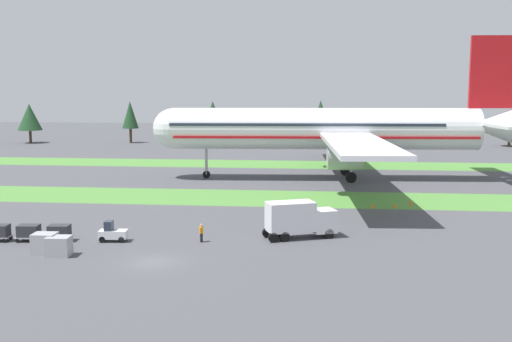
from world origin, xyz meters
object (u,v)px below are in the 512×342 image
object	(u,v)px
taxiway_marker_3	(289,205)
cargo_dolly_second	(29,231)
cargo_dolly_lead	(59,232)
airliner	(334,129)
taxiway_marker_0	(373,205)
uld_container_0	(45,243)
taxiway_marker_1	(395,205)
baggage_tug	(112,233)
catering_truck	(299,218)
taxiway_marker_2	(411,203)
ground_crew_marshaller	(201,232)
uld_container_1	(59,246)

from	to	relation	value
taxiway_marker_3	cargo_dolly_second	bearing A→B (deg)	-140.86
cargo_dolly_lead	cargo_dolly_second	xyz separation A→B (m)	(-2.89, -0.25, 0.00)
airliner	taxiway_marker_0	xyz separation A→B (m)	(4.23, -23.41, -7.67)
cargo_dolly_lead	cargo_dolly_second	world-z (taller)	same
uld_container_0	taxiway_marker_1	distance (m)	40.76
baggage_tug	taxiway_marker_0	xyz separation A→B (m)	(25.89, 18.71, -0.47)
taxiway_marker_1	taxiway_marker_0	bearing A→B (deg)	-168.33
airliner	taxiway_marker_3	distance (m)	25.42
cargo_dolly_second	taxiway_marker_0	xyz separation A→B (m)	(33.78, 19.39, -0.58)
catering_truck	taxiway_marker_0	xyz separation A→B (m)	(8.39, 15.66, -1.61)
uld_container_0	taxiway_marker_0	world-z (taller)	uld_container_0
airliner	taxiway_marker_3	size ratio (longest dim) A/B	152.12
cargo_dolly_second	uld_container_0	world-z (taller)	uld_container_0
airliner	taxiway_marker_2	size ratio (longest dim) A/B	102.98
catering_truck	taxiway_marker_3	world-z (taller)	catering_truck
airliner	taxiway_marker_3	bearing A→B (deg)	162.55
taxiway_marker_1	ground_crew_marshaller	bearing A→B (deg)	-137.15
baggage_tug	uld_container_1	world-z (taller)	baggage_tug
cargo_dolly_lead	ground_crew_marshaller	bearing A→B (deg)	89.35
taxiway_marker_2	taxiway_marker_3	distance (m)	15.02
taxiway_marker_1	catering_truck	bearing A→B (deg)	-124.25
cargo_dolly_lead	uld_container_1	distance (m)	5.30
airliner	catering_truck	distance (m)	39.75
baggage_tug	ground_crew_marshaller	xyz separation A→B (m)	(8.40, 0.58, 0.13)
uld_container_1	taxiway_marker_1	world-z (taller)	uld_container_1
taxiway_marker_2	taxiway_marker_3	size ratio (longest dim) A/B	1.48
cargo_dolly_lead	taxiway_marker_2	world-z (taller)	cargo_dolly_lead
cargo_dolly_second	taxiway_marker_2	xyz separation A→B (m)	(38.57, 21.60, -0.57)
taxiway_marker_1	taxiway_marker_3	size ratio (longest dim) A/B	1.27
taxiway_marker_0	uld_container_0	bearing A→B (deg)	-142.37
airliner	ground_crew_marshaller	bearing A→B (deg)	158.78
catering_truck	taxiway_marker_3	distance (m)	15.76
uld_container_1	taxiway_marker_3	xyz separation A→B (m)	(18.75, 23.93, -0.61)
cargo_dolly_second	airliner	bearing A→B (deg)	140.40
taxiway_marker_1	cargo_dolly_second	bearing A→B (deg)	-151.31
cargo_dolly_lead	catering_truck	world-z (taller)	catering_truck
airliner	taxiway_marker_3	world-z (taller)	airliner
uld_container_1	uld_container_0	bearing A→B (deg)	158.07
cargo_dolly_lead	taxiway_marker_1	size ratio (longest dim) A/B	3.91
baggage_tug	cargo_dolly_second	size ratio (longest dim) A/B	1.16
taxiway_marker_0	taxiway_marker_1	xyz separation A→B (m)	(2.64, 0.55, -0.05)
baggage_tug	uld_container_1	size ratio (longest dim) A/B	1.35
baggage_tug	cargo_dolly_second	xyz separation A→B (m)	(-7.90, -0.69, 0.10)
cargo_dolly_second	ground_crew_marshaller	size ratio (longest dim) A/B	1.33
taxiway_marker_1	taxiway_marker_2	distance (m)	2.71
taxiway_marker_1	taxiway_marker_3	bearing A→B (deg)	-177.16
uld_container_0	taxiway_marker_3	world-z (taller)	uld_container_0
ground_crew_marshaller	taxiway_marker_2	bearing A→B (deg)	-36.01
cargo_dolly_lead	taxiway_marker_2	distance (m)	41.59
uld_container_0	airliner	bearing A→B (deg)	60.84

